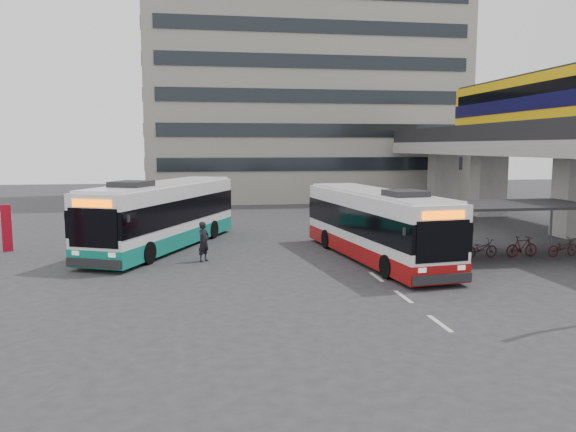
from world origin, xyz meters
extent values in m
plane|color=#28282B|center=(0.00, 0.00, 0.00)|extent=(120.00, 120.00, 0.00)
cube|color=gray|center=(17.00, 18.00, 2.30)|extent=(2.20, 1.60, 4.60)
cube|color=gray|center=(17.00, 26.00, 2.30)|extent=(2.20, 1.60, 4.60)
cube|color=gray|center=(17.00, 12.00, 5.05)|extent=(8.00, 32.00, 0.90)
cube|color=black|center=(13.25, 12.00, 6.05)|extent=(0.35, 32.00, 1.10)
cube|color=#EBB50D|center=(17.00, 10.86, 7.60)|extent=(2.90, 20.00, 3.90)
cube|color=#0B0934|center=(17.00, 10.86, 7.80)|extent=(2.98, 20.02, 0.90)
cube|color=black|center=(17.00, 10.86, 8.60)|extent=(2.96, 19.20, 0.70)
cube|color=black|center=(17.00, 10.86, 9.55)|extent=(2.70, 19.60, 0.25)
cylinder|color=#595B60|center=(3.70, 4.80, 1.20)|extent=(0.12, 0.12, 2.40)
cylinder|color=#595B60|center=(13.30, 4.80, 1.20)|extent=(0.12, 0.12, 2.40)
cylinder|color=#595B60|center=(3.70, 1.20, 1.20)|extent=(0.12, 0.12, 2.40)
cube|color=black|center=(8.50, 3.00, 2.48)|extent=(10.00, 4.00, 0.12)
imported|color=black|center=(4.50, 3.00, 0.45)|extent=(1.71, 0.60, 0.90)
imported|color=black|center=(6.50, 3.00, 0.50)|extent=(1.66, 0.47, 1.00)
imported|color=black|center=(8.50, 3.00, 0.45)|extent=(1.71, 0.60, 0.90)
imported|color=black|center=(10.50, 3.00, 0.50)|extent=(1.66, 0.47, 1.00)
imported|color=#350C0F|center=(12.50, 3.00, 0.45)|extent=(1.71, 0.60, 0.90)
cube|color=gray|center=(6.00, 36.00, 12.50)|extent=(30.00, 15.00, 25.00)
cube|color=beige|center=(2.50, -6.00, 0.01)|extent=(0.15, 1.60, 0.01)
cube|color=beige|center=(2.50, -3.00, 0.01)|extent=(0.15, 1.60, 0.01)
cube|color=beige|center=(2.50, 0.00, 0.01)|extent=(0.15, 1.60, 0.01)
cube|color=white|center=(3.51, 3.47, 1.75)|extent=(3.85, 11.71, 2.63)
cube|color=maroon|center=(3.51, 3.47, 0.53)|extent=(3.90, 11.75, 0.72)
cube|color=black|center=(3.51, 3.47, 1.87)|extent=(3.91, 11.74, 1.10)
cube|color=#FF5A00|center=(4.23, -2.24, 2.73)|extent=(1.71, 0.29, 0.29)
cube|color=black|center=(3.87, 0.61, 3.28)|extent=(1.64, 1.70, 0.27)
cylinder|color=black|center=(2.84, -0.33, 0.48)|extent=(0.40, 0.99, 0.96)
cylinder|color=black|center=(4.24, 6.80, 0.48)|extent=(0.40, 0.99, 0.96)
cube|color=white|center=(-6.23, 8.00, 1.85)|extent=(7.37, 12.16, 2.79)
cube|color=#0D7662|center=(-6.23, 8.00, 0.56)|extent=(7.42, 12.22, 0.76)
cube|color=black|center=(-6.23, 8.00, 1.98)|extent=(7.43, 12.21, 1.17)
cube|color=#FF5A00|center=(-8.73, 2.45, 2.89)|extent=(1.68, 0.82, 0.30)
cube|color=black|center=(-7.48, 5.23, 3.47)|extent=(2.08, 2.12, 0.28)
cylinder|color=black|center=(-8.94, 4.95, 0.51)|extent=(0.69, 1.05, 1.01)
cylinder|color=black|center=(-3.72, 10.61, 0.51)|extent=(0.69, 1.05, 1.01)
imported|color=black|center=(-4.27, 4.17, 0.91)|extent=(0.76, 0.79, 1.82)
cube|color=#A60A1C|center=(-13.86, 8.16, 1.17)|extent=(0.49, 0.27, 2.34)
cube|color=white|center=(-13.86, 8.16, 1.78)|extent=(0.50, 0.18, 0.47)
camera|label=1|loc=(-4.43, -21.09, 5.19)|focal=35.00mm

